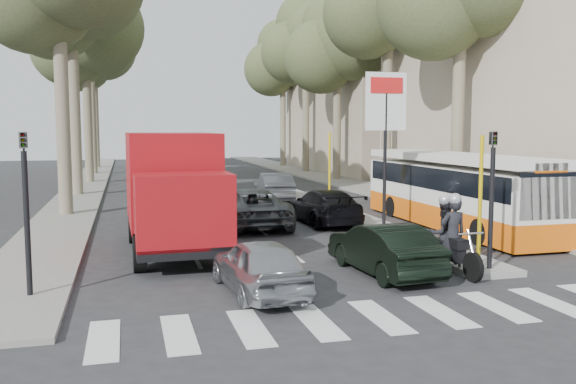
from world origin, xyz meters
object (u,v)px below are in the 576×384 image
dark_hatchback (383,249)px  silver_hatchback (259,266)px  red_truck (173,189)px  city_bus (455,188)px  motorcycle (449,236)px

dark_hatchback → silver_hatchback: bearing=11.2°
red_truck → city_bus: bearing=8.6°
city_bus → motorcycle: city_bus is taller
silver_hatchback → city_bus: bearing=-147.1°
red_truck → city_bus: size_ratio=0.63×
motorcycle → silver_hatchback: bearing=-173.7°
red_truck → motorcycle: red_truck is taller
red_truck → motorcycle: bearing=-35.3°
red_truck → motorcycle: size_ratio=2.75×
city_bus → silver_hatchback: bearing=-141.9°
red_truck → city_bus: (10.40, 1.80, -0.41)m
red_truck → silver_hatchback: bearing=-75.3°
silver_hatchback → red_truck: (-1.48, 5.22, 1.24)m
silver_hatchback → dark_hatchback: 3.54m
silver_hatchback → city_bus: 11.38m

